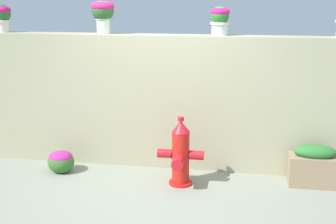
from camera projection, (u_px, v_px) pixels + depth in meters
name	position (u px, v px, depth m)	size (l,w,h in m)	color
ground_plane	(147.00, 196.00, 5.50)	(24.00, 24.00, 0.00)	gray
stone_wall	(163.00, 102.00, 6.30)	(5.33, 0.32, 1.87)	tan
potted_plant_0	(2.00, 15.00, 6.41)	(0.26, 0.26, 0.39)	silver
potted_plant_1	(103.00, 12.00, 6.10)	(0.32, 0.32, 0.47)	beige
potted_plant_2	(220.00, 18.00, 5.90)	(0.25, 0.25, 0.38)	silver
fire_hydrant	(180.00, 155.00, 5.74)	(0.60, 0.47, 0.91)	red
flower_bush_left	(61.00, 161.00, 6.21)	(0.37, 0.33, 0.32)	#366C2A
planter_box	(314.00, 166.00, 5.76)	(0.63, 0.31, 0.55)	#957B5B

